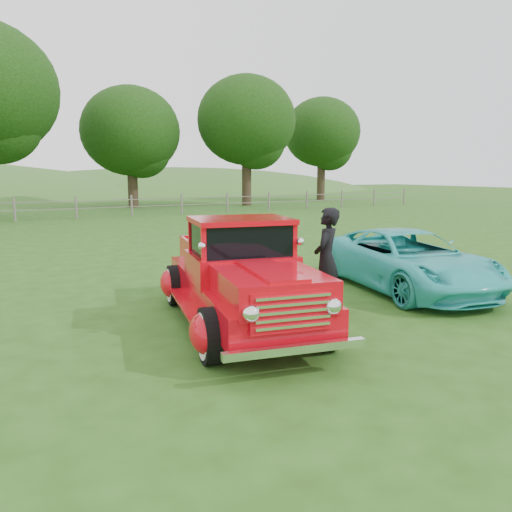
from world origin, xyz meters
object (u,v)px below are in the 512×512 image
red_pickup (240,278)px  man (326,259)px  teal_sedan (407,260)px  tree_mid_east (246,121)px  tree_near_east (131,131)px  tree_far_east (322,132)px

red_pickup → man: 1.83m
teal_sedan → man: 2.47m
tree_mid_east → teal_sedan: size_ratio=2.05×
teal_sedan → man: (-2.43, -0.38, 0.29)m
man → teal_sedan: bearing=151.5°
tree_near_east → tree_far_east: 17.04m
tree_far_east → teal_sedan: tree_far_east is taller
teal_sedan → tree_mid_east: bearing=79.8°
tree_mid_east → red_pickup: (-13.87, -26.07, -5.38)m
tree_far_east → man: tree_far_east is taller
tree_near_east → teal_sedan: bearing=-93.4°
tree_near_east → tree_mid_east: tree_mid_east is taller
tree_near_east → tree_far_east: bearing=3.4°
tree_near_east → teal_sedan: size_ratio=1.81×
tree_mid_east → red_pickup: tree_mid_east is taller
tree_near_east → teal_sedan: 28.01m
tree_far_east → tree_near_east: bearing=-176.6°
tree_near_east → red_pickup: 29.02m
tree_mid_east → teal_sedan: (-9.62, -25.58, -5.53)m
tree_mid_east → tree_near_east: bearing=166.0°
tree_far_east → man: (-21.04, -28.96, -4.93)m
teal_sedan → red_pickup: bearing=-163.0°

